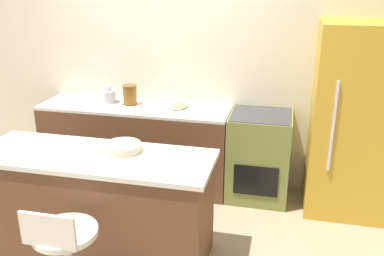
{
  "coord_description": "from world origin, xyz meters",
  "views": [
    {
      "loc": [
        1.27,
        -3.8,
        2.27
      ],
      "look_at": [
        0.47,
        -0.33,
        0.95
      ],
      "focal_mm": 40.0,
      "sensor_mm": 36.0,
      "label": 1
    }
  ],
  "objects_px": {
    "oven_range": "(259,156)",
    "mixing_bowl": "(176,103)",
    "refrigerator": "(352,121)",
    "kettle": "(108,95)",
    "stool_chair": "(66,255)"
  },
  "relations": [
    {
      "from": "stool_chair",
      "to": "mixing_bowl",
      "type": "relative_size",
      "value": 3.81
    },
    {
      "from": "refrigerator",
      "to": "kettle",
      "type": "bearing_deg",
      "value": 178.04
    },
    {
      "from": "oven_range",
      "to": "mixing_bowl",
      "type": "xyz_separation_m",
      "value": [
        -0.9,
        0.04,
        0.5
      ]
    },
    {
      "from": "stool_chair",
      "to": "kettle",
      "type": "xyz_separation_m",
      "value": [
        -0.5,
        1.97,
        0.56
      ]
    },
    {
      "from": "oven_range",
      "to": "mixing_bowl",
      "type": "height_order",
      "value": "mixing_bowl"
    },
    {
      "from": "kettle",
      "to": "mixing_bowl",
      "type": "bearing_deg",
      "value": 0.0
    },
    {
      "from": "refrigerator",
      "to": "mixing_bowl",
      "type": "xyz_separation_m",
      "value": [
        -1.76,
        0.09,
        0.03
      ]
    },
    {
      "from": "refrigerator",
      "to": "stool_chair",
      "type": "distance_m",
      "value": 2.8
    },
    {
      "from": "refrigerator",
      "to": "stool_chair",
      "type": "height_order",
      "value": "refrigerator"
    },
    {
      "from": "oven_range",
      "to": "refrigerator",
      "type": "xyz_separation_m",
      "value": [
        0.86,
        -0.04,
        0.47
      ]
    },
    {
      "from": "stool_chair",
      "to": "oven_range",
      "type": "bearing_deg",
      "value": 58.91
    },
    {
      "from": "stool_chair",
      "to": "kettle",
      "type": "bearing_deg",
      "value": 104.24
    },
    {
      "from": "refrigerator",
      "to": "stool_chair",
      "type": "relative_size",
      "value": 2.16
    },
    {
      "from": "refrigerator",
      "to": "mixing_bowl",
      "type": "relative_size",
      "value": 8.24
    },
    {
      "from": "refrigerator",
      "to": "kettle",
      "type": "relative_size",
      "value": 8.99
    }
  ]
}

